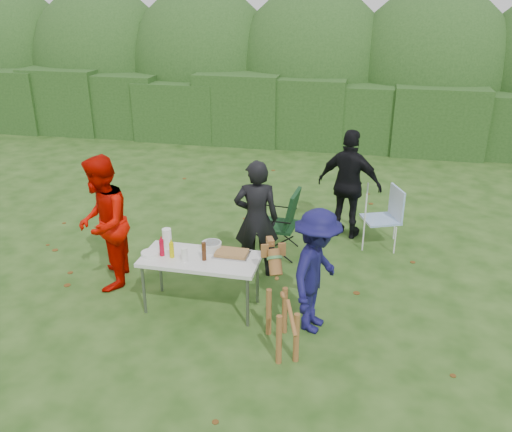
% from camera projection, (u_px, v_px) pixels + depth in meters
% --- Properties ---
extents(ground, '(80.00, 80.00, 0.00)m').
position_uv_depth(ground, '(217.00, 299.00, 7.33)').
color(ground, '#1E4211').
extents(hedge_row, '(22.00, 1.40, 1.70)m').
position_uv_depth(hedge_row, '(303.00, 113.00, 14.18)').
color(hedge_row, '#23471C').
rests_on(hedge_row, ground).
extents(shrub_backdrop, '(20.00, 2.60, 3.20)m').
position_uv_depth(shrub_backdrop, '(312.00, 75.00, 15.33)').
color(shrub_backdrop, '#3D6628').
rests_on(shrub_backdrop, ground).
extents(folding_table, '(1.50, 0.70, 0.74)m').
position_uv_depth(folding_table, '(201.00, 261.00, 6.88)').
color(folding_table, silver).
rests_on(folding_table, ground).
extents(person_cook, '(0.71, 0.54, 1.74)m').
position_uv_depth(person_cook, '(256.00, 219.00, 7.66)').
color(person_cook, black).
rests_on(person_cook, ground).
extents(person_red_jacket, '(0.95, 1.09, 1.88)m').
position_uv_depth(person_red_jacket, '(103.00, 223.00, 7.35)').
color(person_red_jacket, '#C70A00').
rests_on(person_red_jacket, ground).
extents(person_black_puffy, '(1.15, 0.71, 1.83)m').
position_uv_depth(person_black_puffy, '(349.00, 185.00, 8.85)').
color(person_black_puffy, black).
rests_on(person_black_puffy, ground).
extents(child, '(0.81, 1.12, 1.57)m').
position_uv_depth(child, '(316.00, 271.00, 6.43)').
color(child, '#131149').
rests_on(child, ground).
extents(dog, '(0.85, 1.21, 1.07)m').
position_uv_depth(dog, '(282.00, 308.00, 6.16)').
color(dog, brown).
rests_on(dog, ground).
extents(camping_chair, '(0.71, 0.71, 1.07)m').
position_uv_depth(camping_chair, '(276.00, 222.00, 8.42)').
color(camping_chair, '#13361A').
rests_on(camping_chair, ground).
extents(lawn_chair, '(0.76, 0.76, 0.98)m').
position_uv_depth(lawn_chair, '(381.00, 217.00, 8.70)').
color(lawn_chair, '#3B7CCE').
rests_on(lawn_chair, ground).
extents(food_tray, '(0.45, 0.30, 0.02)m').
position_uv_depth(food_tray, '(232.00, 255.00, 6.91)').
color(food_tray, '#B7B7BA').
rests_on(food_tray, folding_table).
extents(focaccia_bread, '(0.40, 0.26, 0.04)m').
position_uv_depth(focaccia_bread, '(232.00, 253.00, 6.90)').
color(focaccia_bread, '#A0733F').
rests_on(focaccia_bread, food_tray).
extents(mustard_bottle, '(0.06, 0.06, 0.20)m').
position_uv_depth(mustard_bottle, '(172.00, 250.00, 6.83)').
color(mustard_bottle, '#CDC306').
rests_on(mustard_bottle, folding_table).
extents(ketchup_bottle, '(0.06, 0.06, 0.22)m').
position_uv_depth(ketchup_bottle, '(162.00, 248.00, 6.87)').
color(ketchup_bottle, '#AE0620').
rests_on(ketchup_bottle, folding_table).
extents(beer_bottle, '(0.06, 0.06, 0.24)m').
position_uv_depth(beer_bottle, '(204.00, 251.00, 6.75)').
color(beer_bottle, '#47230F').
rests_on(beer_bottle, folding_table).
extents(paper_towel_roll, '(0.12, 0.12, 0.26)m').
position_uv_depth(paper_towel_roll, '(167.00, 238.00, 7.08)').
color(paper_towel_roll, white).
rests_on(paper_towel_roll, folding_table).
extents(cup_stack, '(0.08, 0.08, 0.18)m').
position_uv_depth(cup_stack, '(184.00, 255.00, 6.73)').
color(cup_stack, white).
rests_on(cup_stack, folding_table).
extents(pasta_bowl, '(0.26, 0.26, 0.10)m').
position_uv_depth(pasta_bowl, '(212.00, 246.00, 7.05)').
color(pasta_bowl, silver).
rests_on(pasta_bowl, folding_table).
extents(plate_stack, '(0.24, 0.24, 0.05)m').
position_uv_depth(plate_stack, '(150.00, 254.00, 6.90)').
color(plate_stack, white).
rests_on(plate_stack, folding_table).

